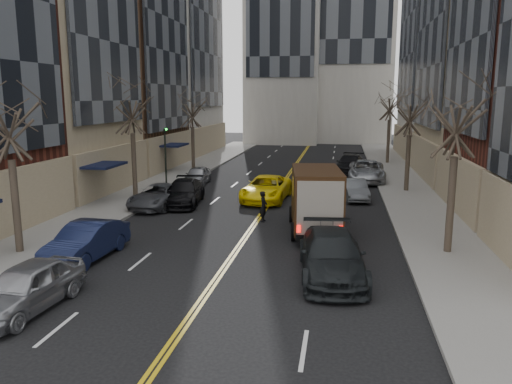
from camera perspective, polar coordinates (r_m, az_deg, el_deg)
ground at (r=12.69m, az=-12.31°, el=-20.17°), size 160.00×160.00×0.00m
sidewalk_left at (r=39.86m, az=-9.91°, el=1.42°), size 4.00×66.00×0.15m
sidewalk_right at (r=37.87m, az=16.70°, el=0.63°), size 4.00×66.00×0.15m
tree_lf_near at (r=22.28m, az=-26.64°, el=9.08°), size 3.20×3.20×8.41m
tree_lf_mid at (r=32.76m, az=-14.10°, el=10.72°), size 3.20×3.20×8.91m
tree_lf_far at (r=44.98m, az=-7.33°, el=10.16°), size 3.20×3.20×8.12m
tree_rt_near at (r=21.50m, az=22.16°, el=9.97°), size 3.20×3.20×8.71m
tree_rt_mid at (r=35.32m, az=17.30°, el=9.84°), size 3.20×3.20×8.32m
tree_rt_far at (r=50.23m, az=15.13°, el=10.76°), size 3.20×3.20×9.11m
traffic_signal at (r=34.28m, az=-10.32°, el=4.52°), size 0.29×0.26×4.70m
ups_truck at (r=24.15m, az=6.80°, el=-0.92°), size 2.91×6.00×3.16m
observer_sedan at (r=18.48m, az=8.65°, el=-7.17°), size 2.85×5.80×1.62m
taxi at (r=31.56m, az=1.18°, el=0.41°), size 2.88×5.70×1.55m
pedestrian at (r=26.21m, az=0.87°, el=-1.67°), size 0.41×0.61×1.62m
parked_lf_a at (r=17.08m, az=-24.78°, el=-9.84°), size 2.10×4.49×1.49m
parked_lf_b at (r=21.33m, az=-18.83°, el=-5.36°), size 1.87×4.63×1.49m
parked_lf_c at (r=30.17m, az=-11.04°, el=-0.46°), size 2.82×5.13×1.36m
parked_lf_d at (r=30.71m, az=-8.28°, el=-0.05°), size 2.70×5.34×1.48m
parked_lf_e at (r=37.77m, az=-6.71°, el=1.90°), size 1.81×4.01×1.34m
parked_rt_a at (r=32.48m, az=11.26°, el=0.27°), size 1.82×4.05×1.29m
parked_rt_b at (r=39.60m, az=12.52°, el=2.36°), size 2.88×5.99×1.64m
parked_rt_c at (r=43.66m, az=10.70°, el=3.15°), size 2.93×5.66×1.57m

